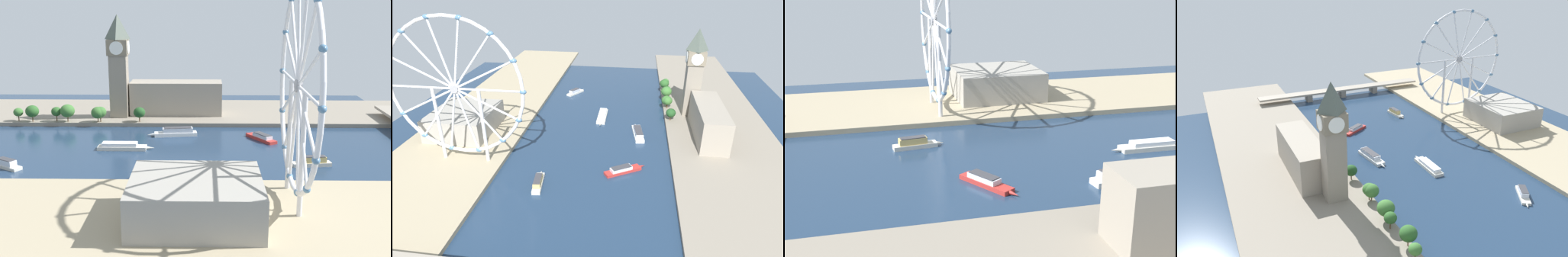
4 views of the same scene
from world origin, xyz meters
The scene contains 13 objects.
ground_plane centered at (0.00, 0.00, 0.00)m, with size 382.95×382.95×0.00m, color #1E334C.
riverbank_left centered at (-106.47, 0.00, 1.50)m, with size 90.00×520.00×3.00m, color gray.
riverbank_right centered at (106.47, 0.00, 1.50)m, with size 90.00×520.00×3.00m, color tan.
clock_tower centered at (-84.68, -29.02, 44.87)m, with size 16.86×16.86×80.52m.
parliament_block centered at (-94.11, 15.78, 16.37)m, with size 22.00×73.61×26.74m, color gray.
tree_row_embankment centered at (-65.26, -60.51, 10.81)m, with size 11.68×102.08×13.52m.
ferris_wheel centered at (89.47, 80.60, 57.47)m, with size 100.68×3.20×104.28m.
riverside_hall centered at (111.56, 35.16, 12.48)m, with size 49.42×56.44×18.97m, color gray.
tour_boat_0 centered at (-2.46, -14.66, 2.04)m, with size 8.19×36.90×4.72m.
tour_boat_1 centered at (28.88, 101.84, 2.48)m, with size 8.16×27.07×6.06m.
tour_boat_2 centered at (-26.72, 78.13, 1.90)m, with size 29.53×20.39×4.78m.
tour_boat_3 centered at (34.90, -77.11, 2.17)m, with size 17.29×24.99×5.46m.
tour_boat_4 centered at (-36.75, 18.28, 2.59)m, with size 11.42×35.61×6.10m.
Camera 2 is at (-31.04, 288.43, 136.46)m, focal length 31.81 mm.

